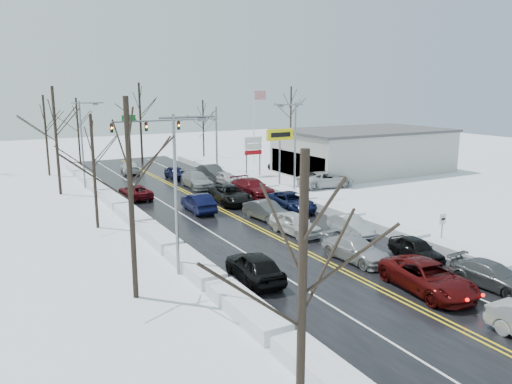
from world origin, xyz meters
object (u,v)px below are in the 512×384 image
traffic_signal_mast (178,129)px  oncoming_car_0 (198,211)px  dealership_building (364,151)px  tires_plus_sign (280,138)px  flagpole (255,121)px

traffic_signal_mast → oncoming_car_0: (-5.39, -19.05, -5.48)m
dealership_building → oncoming_car_0: dealership_building is taller
tires_plus_sign → oncoming_car_0: bearing=-150.4°
tires_plus_sign → flagpole: (4.67, 14.01, 0.93)m
dealership_building → flagpole: bearing=126.3°
flagpole → dealership_building: flagpole is taller
traffic_signal_mast → tires_plus_sign: traffic_signal_mast is taller
traffic_signal_mast → dealership_building: (20.53, -9.99, -2.82)m
traffic_signal_mast → dealership_building: size_ratio=0.65×
tires_plus_sign → flagpole: flagpole is taller
flagpole → oncoming_car_0: 27.78m
tires_plus_sign → dealership_building: size_ratio=0.29×
flagpole → dealership_building: 15.24m
tires_plus_sign → oncoming_car_0: (-12.44, -7.06, -4.99)m
traffic_signal_mast → dealership_building: traffic_signal_mast is taller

